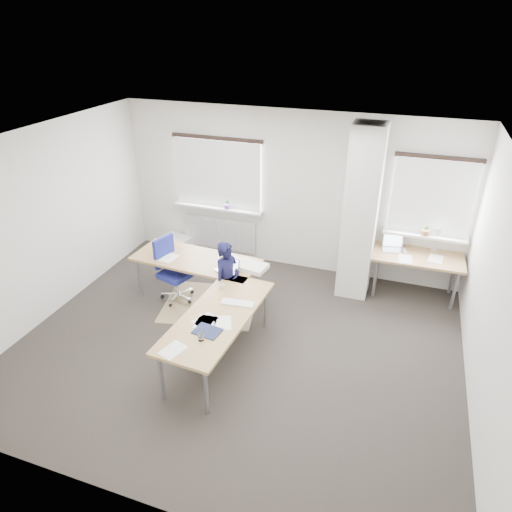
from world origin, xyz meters
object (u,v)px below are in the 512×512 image
(desk_side, at_px, (417,258))
(person, at_px, (228,281))
(desk_main, at_px, (209,286))
(task_chair, at_px, (175,282))

(desk_side, bearing_deg, person, -150.01)
(person, bearing_deg, desk_main, 177.53)
(desk_side, distance_m, person, 3.06)
(task_chair, height_order, person, person)
(desk_side, height_order, task_chair, desk_side)
(desk_main, relative_size, task_chair, 2.65)
(task_chair, bearing_deg, person, 5.91)
(desk_main, xyz_separation_m, task_chair, (-0.86, 0.52, -0.40))
(desk_main, relative_size, person, 2.18)
(task_chair, bearing_deg, desk_main, -13.50)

